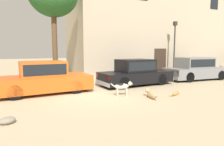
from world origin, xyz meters
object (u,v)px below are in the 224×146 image
stray_dog_spotted (122,86)px  parked_sedan_second (136,72)px  parked_sedan_third (196,69)px  stray_cat (176,94)px  parked_sedan_nearest (44,77)px  street_lamp (175,42)px  stray_dog_tan (151,94)px

stray_dog_spotted → parked_sedan_second: bearing=59.5°
parked_sedan_third → stray_cat: size_ratio=6.87×
parked_sedan_second → stray_dog_spotted: parked_sedan_second is taller
parked_sedan_nearest → street_lamp: (9.13, 1.48, 1.81)m
parked_sedan_nearest → parked_sedan_third: bearing=-3.2°
parked_sedan_second → street_lamp: size_ratio=1.11×
parked_sedan_second → parked_sedan_third: 4.77m
stray_dog_tan → parked_sedan_nearest: bearing=62.9°
stray_dog_tan → street_lamp: street_lamp is taller
stray_dog_tan → street_lamp: (5.20, 4.39, 2.39)m
stray_dog_spotted → parked_sedan_third: bearing=30.2°
stray_dog_spotted → stray_cat: 2.40m
parked_sedan_nearest → street_lamp: street_lamp is taller
parked_sedan_nearest → stray_cat: bearing=-33.2°
stray_dog_spotted → street_lamp: size_ratio=0.25×
parked_sedan_nearest → stray_cat: 6.05m
parked_sedan_second → parked_sedan_third: (4.77, 0.04, 0.03)m
parked_sedan_third → parked_sedan_second: bearing=-175.3°
parked_sedan_nearest → parked_sedan_third: size_ratio=0.97×
parked_sedan_nearest → stray_dog_tan: bearing=-40.0°
stray_dog_spotted → stray_cat: (2.20, -0.89, -0.35)m
stray_dog_spotted → street_lamp: (6.10, 3.57, 2.11)m
parked_sedan_second → stray_dog_spotted: size_ratio=4.38×
parked_sedan_third → stray_cat: 5.50m
stray_cat → parked_sedan_second: bearing=75.9°
street_lamp → parked_sedan_nearest: bearing=-170.8°
parked_sedan_third → stray_cat: (-4.53, -3.04, -0.67)m
parked_sedan_second → stray_dog_tan: 3.16m
stray_dog_tan → parked_sedan_second: bearing=-10.5°
parked_sedan_third → stray_cat: parked_sedan_third is taller
parked_sedan_nearest → parked_sedan_third: 9.76m
parked_sedan_third → street_lamp: size_ratio=1.15×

